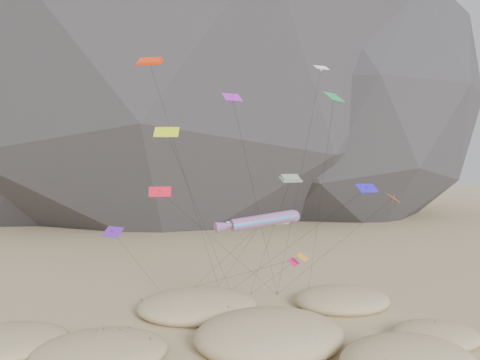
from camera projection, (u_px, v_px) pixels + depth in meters
name	position (u px, v px, depth m)	size (l,w,h in m)	color
dunes	(221.00, 346.00, 42.62)	(50.86, 35.40, 4.15)	#CCB789
dune_grass	(243.00, 351.00, 41.27)	(42.14, 27.62, 1.56)	black
kite_stakes	(225.00, 293.00, 61.87)	(22.84, 3.43, 0.30)	#3F2D1E
rainbow_tube_kite	(261.00, 221.00, 45.83)	(8.95, 20.21, 12.76)	#FF1A2F
white_tube_kite	(260.00, 222.00, 49.76)	(9.18, 15.05, 11.79)	silver
orange_parafoil	(150.00, 64.00, 52.87)	(10.88, 7.16, 29.44)	red
multi_parafoil	(290.00, 180.00, 50.55)	(2.66, 14.06, 16.23)	orange
delta_kites	(270.00, 169.00, 49.44)	(32.26, 19.06, 29.13)	white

